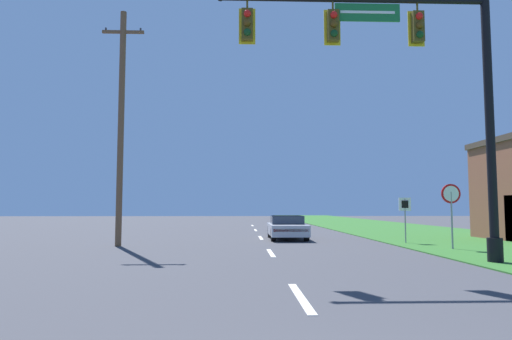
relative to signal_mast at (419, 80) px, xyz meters
name	(u,v)px	position (x,y,z in m)	size (l,w,h in m)	color
grass_verge_right	(402,230)	(6.22, 19.15, -5.45)	(10.00, 110.00, 0.04)	#2D6626
road_center_line	(261,238)	(-4.28, 11.15, -5.47)	(0.16, 34.80, 0.01)	silver
signal_mast	(419,80)	(0.00, 0.00, 0.00)	(8.44, 0.47, 8.78)	black
car_ahead	(287,227)	(-2.97, 10.17, -4.87)	(1.85, 4.22, 1.19)	black
stop_sign	(451,201)	(2.83, 4.20, -3.61)	(0.76, 0.07, 2.50)	gray
route_sign_post	(405,210)	(2.10, 7.21, -3.95)	(0.55, 0.06, 2.03)	gray
utility_pole_near	(121,123)	(-10.50, 6.22, -0.24)	(1.80, 0.26, 10.16)	brown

